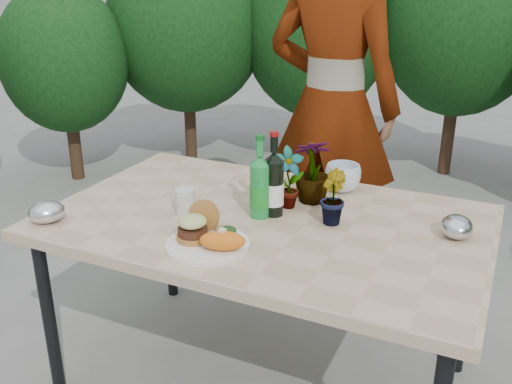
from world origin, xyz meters
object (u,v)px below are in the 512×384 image
at_px(patio_table, 265,231).
at_px(dinner_plate, 208,245).
at_px(person, 332,107).
at_px(wine_bottle, 274,185).

bearing_deg(patio_table, dinner_plate, -104.05).
relative_size(dinner_plate, person, 0.15).
distance_m(dinner_plate, person, 1.28).
relative_size(patio_table, dinner_plate, 5.71).
distance_m(dinner_plate, wine_bottle, 0.37).
height_order(dinner_plate, wine_bottle, wine_bottle).
distance_m(patio_table, person, 1.00).
relative_size(dinner_plate, wine_bottle, 0.88).
height_order(patio_table, dinner_plate, dinner_plate).
height_order(dinner_plate, person, person).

